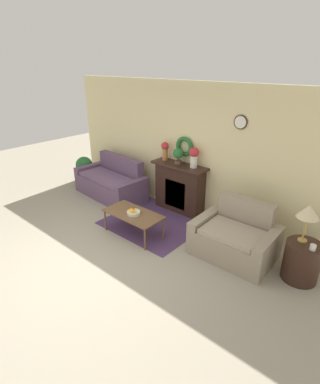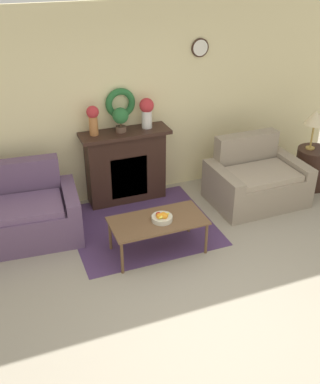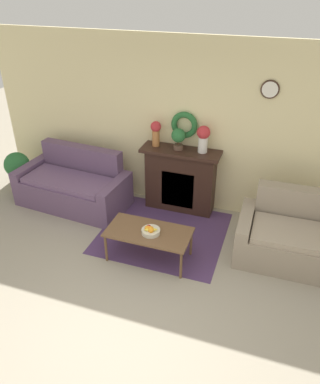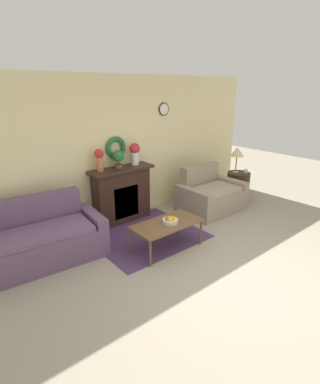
{
  "view_description": "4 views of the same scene",
  "coord_description": "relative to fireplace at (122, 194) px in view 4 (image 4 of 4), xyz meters",
  "views": [
    {
      "loc": [
        3.43,
        -2.18,
        3.03
      ],
      "look_at": [
        0.16,
        1.64,
        0.83
      ],
      "focal_mm": 28.0,
      "sensor_mm": 36.0,
      "label": 1
    },
    {
      "loc": [
        -1.74,
        -2.93,
        3.3
      ],
      "look_at": [
        -0.01,
        1.52,
        0.65
      ],
      "focal_mm": 42.0,
      "sensor_mm": 36.0,
      "label": 2
    },
    {
      "loc": [
        1.3,
        -2.51,
        3.42
      ],
      "look_at": [
        -0.12,
        1.63,
        0.84
      ],
      "focal_mm": 35.0,
      "sensor_mm": 36.0,
      "label": 3
    },
    {
      "loc": [
        -2.95,
        -2.01,
        2.47
      ],
      "look_at": [
        -0.12,
        1.44,
        0.9
      ],
      "focal_mm": 28.0,
      "sensor_mm": 36.0,
      "label": 4
    }
  ],
  "objects": [
    {
      "name": "floor_rug",
      "position": [
        -0.04,
        -0.77,
        -0.53
      ],
      "size": [
        1.83,
        1.68,
        0.01
      ],
      "color": "#4C335B",
      "rests_on": "ground_plane"
    },
    {
      "name": "table_lamp",
      "position": [
        2.7,
        -0.59,
        0.55
      ],
      "size": [
        0.31,
        0.31,
        0.59
      ],
      "color": "#B28E42",
      "rests_on": "side_table_by_loveseat"
    },
    {
      "name": "side_table_by_loveseat",
      "position": [
        2.77,
        -0.64,
        -0.23
      ],
      "size": [
        0.52,
        0.52,
        0.61
      ],
      "color": "#331E16",
      "rests_on": "ground_plane"
    },
    {
      "name": "fruit_bowl",
      "position": [
        0.0,
        -1.4,
        -0.04
      ],
      "size": [
        0.25,
        0.25,
        0.12
      ],
      "color": "beige",
      "rests_on": "coffee_table"
    },
    {
      "name": "couch_left",
      "position": [
        -1.72,
        -0.44,
        -0.21
      ],
      "size": [
        1.88,
        1.03,
        0.93
      ],
      "rotation": [
        0.0,
        0.0,
        -0.08
      ],
      "color": "#604766",
      "rests_on": "ground_plane"
    },
    {
      "name": "coffee_table",
      "position": [
        -0.04,
        -1.37,
        -0.13
      ],
      "size": [
        1.13,
        0.58,
        0.45
      ],
      "color": "brown",
      "rests_on": "ground_plane"
    },
    {
      "name": "vase_on_mantel_right",
      "position": [
        0.33,
        0.01,
        0.77
      ],
      "size": [
        0.2,
        0.2,
        0.42
      ],
      "color": "silver",
      "rests_on": "fireplace"
    },
    {
      "name": "ground_plane",
      "position": [
        0.11,
        -2.61,
        -0.54
      ],
      "size": [
        16.0,
        16.0,
        0.0
      ],
      "primitive_type": "plane",
      "color": "#9E937F"
    },
    {
      "name": "fireplace",
      "position": [
        0.0,
        0.0,
        0.0
      ],
      "size": [
        1.24,
        0.41,
        1.06
      ],
      "color": "#331E16",
      "rests_on": "ground_plane"
    },
    {
      "name": "potted_plant_on_mantel",
      "position": [
        -0.05,
        -0.01,
        0.73
      ],
      "size": [
        0.22,
        0.22,
        0.33
      ],
      "color": "brown",
      "rests_on": "fireplace"
    },
    {
      "name": "vase_on_mantel_left",
      "position": [
        -0.42,
        0.01,
        0.76
      ],
      "size": [
        0.16,
        0.16,
        0.4
      ],
      "color": "#AD6B38",
      "rests_on": "fireplace"
    },
    {
      "name": "mug",
      "position": [
        2.88,
        -0.73,
        0.12
      ],
      "size": [
        0.08,
        0.08,
        0.08
      ],
      "color": "silver",
      "rests_on": "side_table_by_loveseat"
    },
    {
      "name": "loveseat_right",
      "position": [
        1.72,
        -0.72,
        -0.22
      ],
      "size": [
        1.31,
        0.94,
        0.92
      ],
      "rotation": [
        0.0,
        0.0,
        0.01
      ],
      "color": "gray",
      "rests_on": "ground_plane"
    },
    {
      "name": "wall_back",
      "position": [
        0.11,
        0.21,
        0.81
      ],
      "size": [
        6.8,
        0.15,
        2.7
      ],
      "color": "beige",
      "rests_on": "ground_plane"
    }
  ]
}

